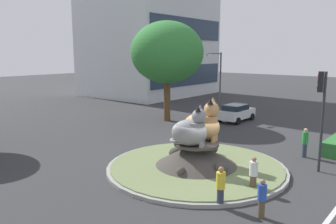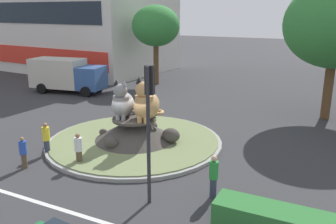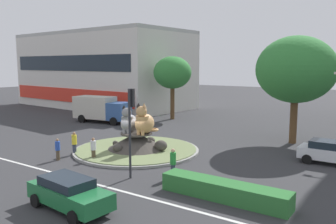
{
  "view_description": "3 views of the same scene",
  "coord_description": "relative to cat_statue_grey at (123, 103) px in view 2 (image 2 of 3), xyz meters",
  "views": [
    {
      "loc": [
        -14.35,
        -10.03,
        6.18
      ],
      "look_at": [
        -0.25,
        1.76,
        2.96
      ],
      "focal_mm": 36.18,
      "sensor_mm": 36.0,
      "label": 1
    },
    {
      "loc": [
        9.86,
        -15.83,
        7.11
      ],
      "look_at": [
        1.9,
        0.3,
        1.96
      ],
      "focal_mm": 38.19,
      "sensor_mm": 36.0,
      "label": 2
    },
    {
      "loc": [
        16.89,
        -20.39,
        6.65
      ],
      "look_at": [
        1.47,
        2.15,
        2.92
      ],
      "focal_mm": 37.52,
      "sensor_mm": 36.0,
      "label": 3
    }
  ],
  "objects": [
    {
      "name": "traffic_light_mast",
      "position": [
        4.44,
        -4.97,
        1.41
      ],
      "size": [
        0.35,
        0.46,
        5.25
      ],
      "rotation": [
        0.0,
        0.0,
        1.73
      ],
      "color": "#2D2D33",
      "rests_on": "ground"
    },
    {
      "name": "cat_statue_calico",
      "position": [
        1.37,
        0.17,
        0.08
      ],
      "size": [
        1.77,
        2.58,
        2.38
      ],
      "rotation": [
        0.0,
        0.0,
        -1.33
      ],
      "color": "tan",
      "rests_on": "roundabout_island"
    },
    {
      "name": "delivery_box_truck",
      "position": [
        -11.45,
        8.39,
        -0.63
      ],
      "size": [
        6.92,
        3.45,
        2.96
      ],
      "rotation": [
        0.0,
        0.0,
        0.15
      ],
      "color": "#335693",
      "rests_on": "ground"
    },
    {
      "name": "ground_plane",
      "position": [
        0.65,
        0.11,
        -2.24
      ],
      "size": [
        160.0,
        160.0,
        0.0
      ],
      "primitive_type": "plane",
      "color": "#333335"
    },
    {
      "name": "shophouse_block",
      "position": [
        -22.68,
        20.11,
        3.49
      ],
      "size": [
        28.75,
        15.36,
        11.47
      ],
      "rotation": [
        0.0,
        0.0,
        -0.07
      ],
      "color": "silver",
      "rests_on": "ground"
    },
    {
      "name": "second_tree_near_tower",
      "position": [
        9.78,
        9.83,
        3.95
      ],
      "size": [
        6.54,
        6.54,
        9.0
      ],
      "color": "brown",
      "rests_on": "ground"
    },
    {
      "name": "broadleaf_tree_behind_island",
      "position": [
        -5.95,
        14.99,
        3.37
      ],
      "size": [
        4.56,
        4.56,
        7.6
      ],
      "color": "brown",
      "rests_on": "ground"
    },
    {
      "name": "lane_centreline",
      "position": [
        0.65,
        -6.98,
        -2.24
      ],
      "size": [
        112.0,
        0.2,
        0.01
      ],
      "primitive_type": "cube",
      "color": "silver",
      "rests_on": "ground"
    },
    {
      "name": "roundabout_island",
      "position": [
        0.67,
        0.11,
        -1.73
      ],
      "size": [
        9.57,
        9.57,
        1.45
      ],
      "color": "gray",
      "rests_on": "ground"
    },
    {
      "name": "pedestrian_white_shirt",
      "position": [
        -0.16,
        -3.59,
        -1.4
      ],
      "size": [
        0.38,
        0.38,
        1.61
      ],
      "rotation": [
        0.0,
        0.0,
        3.23
      ],
      "color": "brown",
      "rests_on": "ground"
    },
    {
      "name": "pedestrian_green_shirt",
      "position": [
        6.52,
        -3.66,
        -1.3
      ],
      "size": [
        0.35,
        0.35,
        1.77
      ],
      "rotation": [
        0.0,
        0.0,
        1.83
      ],
      "color": "#33384C",
      "rests_on": "ground"
    },
    {
      "name": "pedestrian_blue_shirt",
      "position": [
        -2.26,
        -4.96,
        -1.43
      ],
      "size": [
        0.34,
        0.34,
        1.54
      ],
      "rotation": [
        0.0,
        0.0,
        5.99
      ],
      "color": "brown",
      "rests_on": "ground"
    },
    {
      "name": "pedestrian_yellow_shirt",
      "position": [
        -2.47,
        -3.29,
        -1.34
      ],
      "size": [
        0.37,
        0.37,
        1.71
      ],
      "rotation": [
        0.0,
        0.0,
        1.47
      ],
      "color": "#33384C",
      "rests_on": "ground"
    },
    {
      "name": "cat_statue_grey",
      "position": [
        0.0,
        0.0,
        0.0
      ],
      "size": [
        1.75,
        2.44,
        2.16
      ],
      "rotation": [
        0.0,
        0.0,
        -1.22
      ],
      "color": "gray",
      "rests_on": "roundabout_island"
    }
  ]
}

